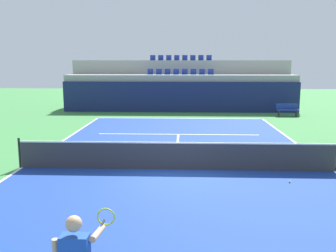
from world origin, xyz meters
TOP-DOWN VIEW (x-y plane):
  - ground_plane at (0.00, 0.00)m, footprint 80.00×80.00m
  - court_surface at (0.00, 0.00)m, footprint 11.00×24.00m
  - baseline_far at (0.00, 11.95)m, footprint 11.00×0.10m
  - sideline_left at (-5.45, 0.00)m, footprint 0.10×24.00m
  - sideline_right at (5.45, 0.00)m, footprint 0.10×24.00m
  - service_line_far at (0.00, 6.40)m, footprint 8.26×0.10m
  - centre_service_line at (0.00, 3.20)m, footprint 0.10×6.40m
  - back_wall at (0.00, 15.22)m, footprint 17.53×0.30m
  - stands_tier_lower at (0.00, 16.57)m, footprint 17.53×2.40m
  - stands_tier_upper at (0.00, 18.97)m, footprint 17.53×2.40m
  - seating_row_lower at (0.00, 16.66)m, footprint 5.13×0.44m
  - seating_row_upper at (0.00, 19.06)m, footprint 5.13×0.44m
  - tennis_net at (0.00, 0.00)m, footprint 11.08×0.08m
  - player_bench at (7.42, 13.32)m, footprint 1.50×0.40m
  - tennis_ball_1 at (3.56, -1.31)m, footprint 0.07×0.07m

SIDE VIEW (x-z plane):
  - ground_plane at x=0.00m, z-range 0.00..0.00m
  - court_surface at x=0.00m, z-range 0.00..0.01m
  - baseline_far at x=0.00m, z-range 0.01..0.01m
  - sideline_left at x=-5.45m, z-range 0.01..0.01m
  - sideline_right at x=5.45m, z-range 0.01..0.01m
  - service_line_far at x=0.00m, z-range 0.01..0.01m
  - centre_service_line at x=0.00m, z-range 0.01..0.01m
  - tennis_ball_1 at x=3.56m, z-range 0.01..0.08m
  - player_bench at x=7.42m, z-range 0.08..0.93m
  - tennis_net at x=0.00m, z-range -0.03..1.04m
  - back_wall at x=0.00m, z-range 0.00..2.25m
  - stands_tier_lower at x=0.00m, z-range 0.00..2.74m
  - stands_tier_upper at x=0.00m, z-range 0.00..3.83m
  - seating_row_lower at x=0.00m, z-range 2.64..3.08m
  - seating_row_upper at x=0.00m, z-range 3.73..4.17m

